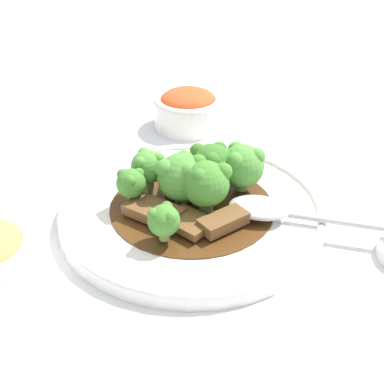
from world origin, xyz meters
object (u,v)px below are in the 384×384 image
(beef_strip_0, at_px, (189,222))
(broccoli_floret_6, at_px, (208,181))
(broccoli_floret_0, at_px, (242,165))
(broccoli_floret_1, at_px, (210,163))
(broccoli_floret_4, at_px, (131,183))
(main_plate, at_px, (192,210))
(serving_spoon, at_px, (272,210))
(side_bowl_kimchi, at_px, (188,108))
(broccoli_floret_5, at_px, (164,220))
(beef_strip_1, at_px, (154,211))
(broccoli_floret_3, at_px, (148,166))
(beef_strip_3, at_px, (181,177))
(beef_strip_2, at_px, (223,221))
(broccoli_floret_2, at_px, (180,177))

(beef_strip_0, bearing_deg, broccoli_floret_6, -174.90)
(broccoli_floret_0, xyz_separation_m, broccoli_floret_1, (0.02, -0.03, 0.00))
(broccoli_floret_4, bearing_deg, main_plate, 124.94)
(broccoli_floret_4, distance_m, serving_spoon, 0.15)
(serving_spoon, bearing_deg, broccoli_floret_4, -63.22)
(broccoli_floret_6, xyz_separation_m, side_bowl_kimchi, (-0.19, -0.16, -0.02))
(broccoli_floret_1, height_order, serving_spoon, broccoli_floret_1)
(beef_strip_0, height_order, broccoli_floret_0, broccoli_floret_0)
(main_plate, distance_m, broccoli_floret_0, 0.08)
(beef_strip_0, distance_m, broccoli_floret_5, 0.04)
(beef_strip_1, height_order, broccoli_floret_3, broccoli_floret_3)
(beef_strip_0, xyz_separation_m, broccoli_floret_5, (0.03, -0.01, 0.02))
(beef_strip_3, bearing_deg, broccoli_floret_4, -14.41)
(beef_strip_0, distance_m, beef_strip_1, 0.04)
(beef_strip_3, distance_m, broccoli_floret_4, 0.07)
(broccoli_floret_0, distance_m, broccoli_floret_1, 0.04)
(beef_strip_3, relative_size, serving_spoon, 0.29)
(beef_strip_2, bearing_deg, beef_strip_0, -57.16)
(serving_spoon, bearing_deg, broccoli_floret_0, -116.63)
(broccoli_floret_6, bearing_deg, broccoli_floret_1, -149.00)
(broccoli_floret_0, relative_size, broccoli_floret_6, 0.95)
(broccoli_floret_3, height_order, broccoli_floret_6, broccoli_floret_6)
(main_plate, bearing_deg, beef_strip_2, 72.25)
(beef_strip_0, height_order, beef_strip_1, beef_strip_1)
(broccoli_floret_5, bearing_deg, broccoli_floret_3, -131.09)
(beef_strip_1, distance_m, side_bowl_kimchi, 0.26)
(broccoli_floret_1, relative_size, broccoli_floret_4, 1.31)
(beef_strip_1, xyz_separation_m, broccoli_floret_3, (-0.04, -0.04, 0.03))
(broccoli_floret_0, height_order, broccoli_floret_1, broccoli_floret_1)
(broccoli_floret_3, bearing_deg, broccoli_floret_6, 98.76)
(broccoli_floret_0, bearing_deg, broccoli_floret_5, -5.95)
(side_bowl_kimchi, bearing_deg, broccoli_floret_6, 40.80)
(broccoli_floret_4, height_order, broccoli_floret_5, broccoli_floret_4)
(broccoli_floret_4, distance_m, broccoli_floret_6, 0.08)
(broccoli_floret_3, height_order, broccoli_floret_4, broccoli_floret_3)
(beef_strip_1, relative_size, broccoli_floret_2, 1.11)
(beef_strip_0, distance_m, beef_strip_3, 0.09)
(beef_strip_0, distance_m, broccoli_floret_0, 0.10)
(main_plate, xyz_separation_m, serving_spoon, (-0.03, 0.08, 0.02))
(broccoli_floret_3, distance_m, serving_spoon, 0.15)
(beef_strip_0, height_order, broccoli_floret_4, broccoli_floret_4)
(broccoli_floret_4, relative_size, broccoli_floret_6, 0.74)
(broccoli_floret_2, height_order, side_bowl_kimchi, broccoli_floret_2)
(broccoli_floret_2, xyz_separation_m, broccoli_floret_5, (0.06, 0.03, -0.01))
(broccoli_floret_1, xyz_separation_m, broccoli_floret_5, (0.11, 0.02, -0.01))
(broccoli_floret_1, height_order, broccoli_floret_3, broccoli_floret_1)
(broccoli_floret_2, height_order, broccoli_floret_6, same)
(beef_strip_0, xyz_separation_m, broccoli_floret_2, (-0.03, -0.04, 0.03))
(main_plate, relative_size, broccoli_floret_4, 6.98)
(beef_strip_3, bearing_deg, broccoli_floret_0, 114.78)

